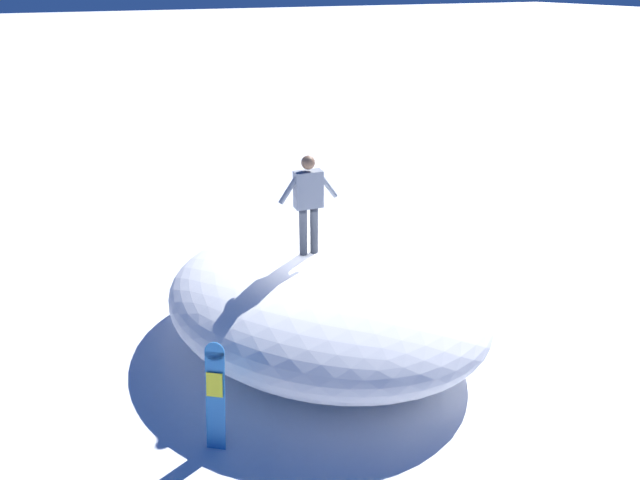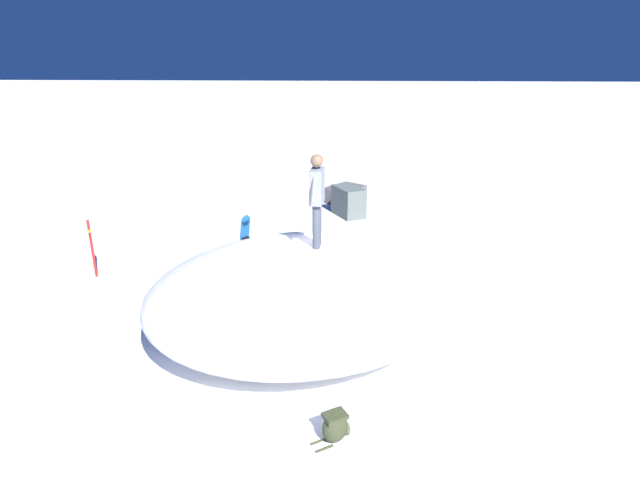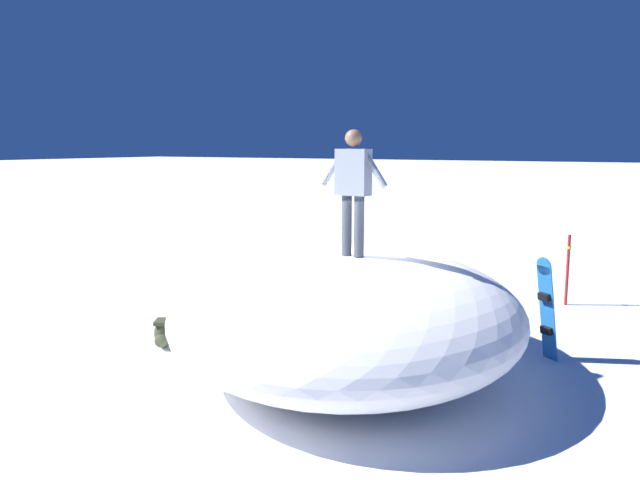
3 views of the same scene
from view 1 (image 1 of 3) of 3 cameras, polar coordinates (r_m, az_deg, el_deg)
The scene contains 5 objects.
ground at distance 11.53m, azimuth -0.00°, elevation -8.36°, with size 240.00×240.00×0.00m, color white.
snow_mound at distance 10.74m, azimuth 0.43°, elevation -5.63°, with size 6.04×5.08×1.72m, color white.
snowboarder_standing at distance 10.05m, azimuth -1.12°, elevation 4.01°, with size 0.25×1.06×1.75m.
snowboard_primary_upright at distance 8.68m, azimuth -9.93°, elevation -14.30°, with size 0.39×0.39×1.62m.
backpack_near at distance 12.95m, azimuth 10.98°, elevation -3.76°, with size 0.59×0.48×0.47m.
Camera 1 is at (-8.82, 4.17, 6.14)m, focal length 33.56 mm.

